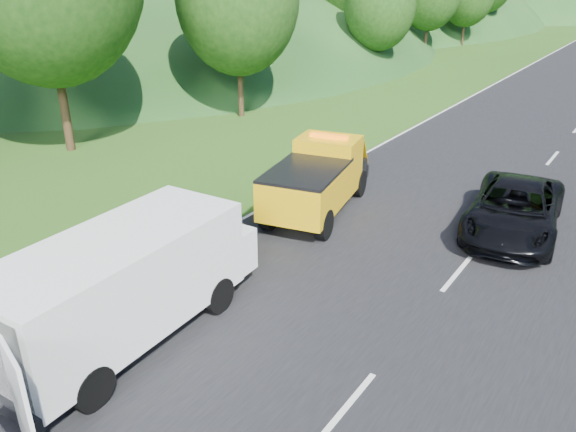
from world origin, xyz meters
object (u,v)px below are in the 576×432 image
Objects in this scene: woman at (216,265)px; passing_suv at (510,233)px; child at (196,284)px; tow_truck at (318,178)px; white_van at (126,281)px; suitcase at (149,247)px.

woman is 9.01m from passing_suv.
woman is at bearing 120.63° from child.
passing_suv is at bearing -42.44° from woman.
tow_truck is 0.82× the size of white_van.
white_van is 3.97× the size of woman.
passing_suv is (5.78, 1.90, -1.16)m from tow_truck.
child is (-0.04, -5.82, -1.16)m from tow_truck.
woman is at bearing 97.08° from white_van.
passing_suv is at bearing 58.70° from white_van.
suitcase is at bearing 128.58° from white_van.
tow_truck reaches higher than child.
suitcase is at bearing -172.84° from child.
child is at bearing -134.23° from passing_suv.
suitcase is (-2.18, -5.41, -0.87)m from tow_truck.
suitcase is at bearing -144.66° from passing_suv.
woman is 3.07× the size of suitcase.
tow_truck is 6.20m from passing_suv.
tow_truck is 4.92m from woman.
suitcase is (-2.53, 2.84, -1.11)m from white_van.
child is at bearing -167.76° from woman.
passing_suv reaches higher than suitcase.
passing_suv reaches higher than child.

